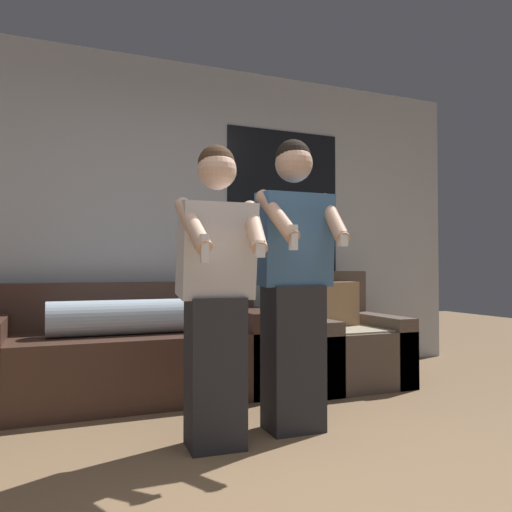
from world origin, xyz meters
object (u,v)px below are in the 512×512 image
armchair (338,343)px  person_right (294,281)px  person_left (216,293)px  couch (128,354)px

armchair → person_right: bearing=-132.2°
person_left → person_right: (0.50, 0.10, 0.05)m
person_left → person_right: person_right is taller
armchair → person_right: 1.44m
armchair → couch: bearing=175.6°
person_left → couch: bearing=102.9°
couch → person_right: bearing=-55.1°
couch → person_left: size_ratio=1.35×
armchair → person_left: 1.83m
couch → armchair: size_ratio=2.36×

